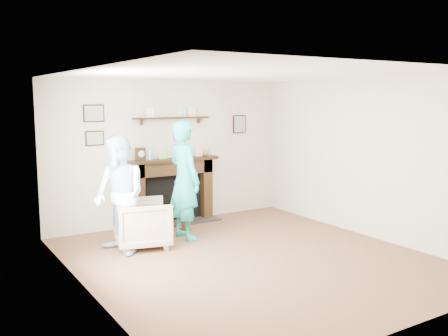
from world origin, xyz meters
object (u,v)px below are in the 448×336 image
(armchair, at_px, (144,247))
(woman, at_px, (185,238))
(pedestal_table, at_px, (183,196))
(man, at_px, (121,253))

(armchair, bearing_deg, woman, -70.55)
(armchair, bearing_deg, pedestal_table, -48.77)
(armchair, distance_m, woman, 0.74)
(armchair, height_order, pedestal_table, pedestal_table)
(armchair, relative_size, pedestal_table, 0.81)
(man, relative_size, pedestal_table, 1.75)
(man, distance_m, woman, 1.15)
(armchair, distance_m, man, 0.42)
(armchair, bearing_deg, man, 121.82)
(pedestal_table, bearing_deg, man, -154.90)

